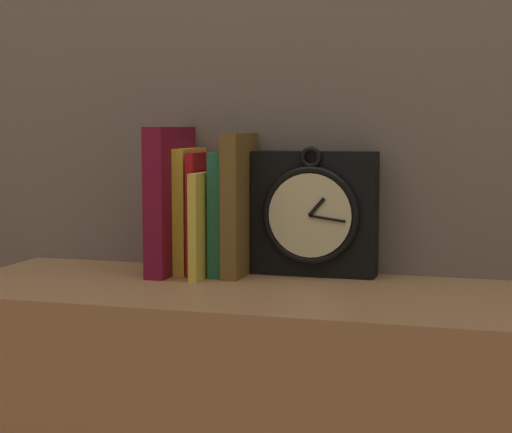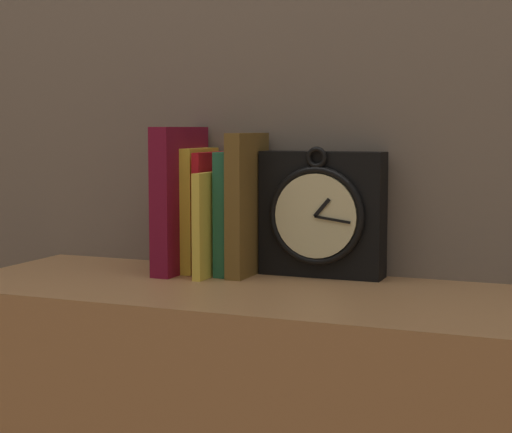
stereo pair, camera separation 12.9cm
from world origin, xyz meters
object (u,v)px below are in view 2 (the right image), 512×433
Objects in this scene: book_slot0_maroon at (180,200)px; book_slot5_brown at (247,204)px; book_slot1_yellow at (200,210)px; book_slot2_red at (211,212)px; clock at (321,214)px; book_slot4_green at (233,213)px; book_slot3_yellow at (216,223)px.

book_slot0_maroon is 0.12m from book_slot5_brown.
book_slot1_yellow is 1.03× the size of book_slot2_red.
book_slot0_maroon is 0.04m from book_slot1_yellow.
book_slot5_brown is at bearing -165.14° from clock.
book_slot2_red is at bearing -178.59° from book_slot4_green.
book_slot1_yellow is (-0.21, -0.02, 0.00)m from clock.
book_slot2_red is 0.03m from book_slot3_yellow.
book_slot1_yellow is 0.09m from book_slot5_brown.
book_slot0_maroon is 0.06m from book_slot2_red.
book_slot4_green is (0.06, -0.00, -0.00)m from book_slot1_yellow.
book_slot3_yellow is 0.73× the size of book_slot5_brown.
book_slot4_green is (-0.15, -0.03, -0.00)m from clock.
book_slot0_maroon is 1.21× the size of book_slot2_red.
book_slot4_green reaches higher than book_slot3_yellow.
book_slot2_red is 0.04m from book_slot4_green.
book_slot0_maroon reaches higher than book_slot5_brown.
book_slot1_yellow reaches higher than book_slot2_red.
book_slot0_maroon is at bearing 179.94° from book_slot3_yellow.
book_slot4_green is 0.87× the size of book_slot5_brown.
book_slot3_yellow is at bearing -44.93° from book_slot2_red.
book_slot1_yellow is at bearing 152.01° from book_slot3_yellow.
book_slot3_yellow is at bearing -27.99° from book_slot1_yellow.
book_slot0_maroon is 0.09m from book_slot4_green.
clock is 0.91× the size of book_slot5_brown.
book_slot0_maroon is at bearing -159.24° from book_slot2_red.
book_slot0_maroon is at bearing -169.03° from clock.
clock is at bearing 8.28° from book_slot2_red.
book_slot1_yellow is at bearing 171.95° from book_slot2_red.
book_slot0_maroon is 1.04× the size of book_slot5_brown.
book_slot4_green is (0.02, 0.02, 0.02)m from book_slot3_yellow.
clock is 0.18m from book_slot3_yellow.
book_slot0_maroon reaches higher than book_slot1_yellow.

